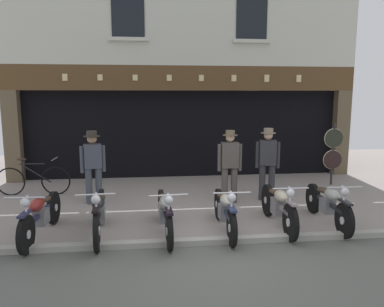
{
  "coord_description": "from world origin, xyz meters",
  "views": [
    {
      "loc": [
        -1.01,
        -5.68,
        2.46
      ],
      "look_at": [
        -0.08,
        2.57,
        1.14
      ],
      "focal_mm": 34.36,
      "sensor_mm": 36.0,
      "label": 1
    }
  ],
  "objects_px": {
    "motorcycle_center_left": "(165,212)",
    "motorcycle_right": "(328,203)",
    "motorcycle_far_left": "(40,214)",
    "shopkeeper_center": "(230,163)",
    "motorcycle_center_right": "(278,205)",
    "advert_board_near": "(140,115)",
    "motorcycle_center": "(225,210)",
    "motorcycle_left": "(99,212)",
    "salesman_left": "(93,163)",
    "leaning_bicycle": "(33,180)",
    "salesman_right": "(268,160)",
    "tyre_sign_pole": "(333,150)"
  },
  "relations": [
    {
      "from": "motorcycle_center_left",
      "to": "leaning_bicycle",
      "type": "relative_size",
      "value": 1.13
    },
    {
      "from": "motorcycle_left",
      "to": "motorcycle_center_left",
      "type": "distance_m",
      "value": 1.15
    },
    {
      "from": "motorcycle_far_left",
      "to": "salesman_right",
      "type": "xyz_separation_m",
      "value": [
        4.64,
        1.84,
        0.53
      ]
    },
    {
      "from": "leaning_bicycle",
      "to": "salesman_left",
      "type": "bearing_deg",
      "value": 61.78
    },
    {
      "from": "motorcycle_right",
      "to": "motorcycle_center_left",
      "type": "bearing_deg",
      "value": 5.43
    },
    {
      "from": "advert_board_near",
      "to": "leaning_bicycle",
      "type": "height_order",
      "value": "advert_board_near"
    },
    {
      "from": "motorcycle_right",
      "to": "tyre_sign_pole",
      "type": "bearing_deg",
      "value": -115.54
    },
    {
      "from": "tyre_sign_pole",
      "to": "shopkeeper_center",
      "type": "bearing_deg",
      "value": -156.37
    },
    {
      "from": "motorcycle_right",
      "to": "shopkeeper_center",
      "type": "distance_m",
      "value": 2.32
    },
    {
      "from": "salesman_left",
      "to": "salesman_right",
      "type": "relative_size",
      "value": 0.98
    },
    {
      "from": "motorcycle_center_right",
      "to": "tyre_sign_pole",
      "type": "xyz_separation_m",
      "value": [
        2.62,
        3.07,
        0.55
      ]
    },
    {
      "from": "motorcycle_center",
      "to": "motorcycle_left",
      "type": "bearing_deg",
      "value": 0.55
    },
    {
      "from": "salesman_left",
      "to": "motorcycle_center_right",
      "type": "bearing_deg",
      "value": 138.32
    },
    {
      "from": "motorcycle_far_left",
      "to": "motorcycle_center_right",
      "type": "xyz_separation_m",
      "value": [
        4.28,
        0.02,
        0.01
      ]
    },
    {
      "from": "salesman_right",
      "to": "advert_board_near",
      "type": "bearing_deg",
      "value": -31.11
    },
    {
      "from": "motorcycle_right",
      "to": "motorcycle_far_left",
      "type": "bearing_deg",
      "value": 3.34
    },
    {
      "from": "motorcycle_far_left",
      "to": "salesman_left",
      "type": "relative_size",
      "value": 1.21
    },
    {
      "from": "motorcycle_left",
      "to": "motorcycle_center",
      "type": "distance_m",
      "value": 2.23
    },
    {
      "from": "salesman_right",
      "to": "leaning_bicycle",
      "type": "distance_m",
      "value": 5.79
    },
    {
      "from": "motorcycle_center_left",
      "to": "motorcycle_center",
      "type": "bearing_deg",
      "value": 176.88
    },
    {
      "from": "motorcycle_far_left",
      "to": "shopkeeper_center",
      "type": "distance_m",
      "value": 4.1
    },
    {
      "from": "motorcycle_far_left",
      "to": "motorcycle_center",
      "type": "height_order",
      "value": "motorcycle_far_left"
    },
    {
      "from": "motorcycle_center",
      "to": "leaning_bicycle",
      "type": "bearing_deg",
      "value": -34.11
    },
    {
      "from": "motorcycle_center_right",
      "to": "motorcycle_center_left",
      "type": "bearing_deg",
      "value": 4.52
    },
    {
      "from": "salesman_left",
      "to": "advert_board_near",
      "type": "height_order",
      "value": "advert_board_near"
    },
    {
      "from": "motorcycle_center_left",
      "to": "motorcycle_center",
      "type": "relative_size",
      "value": 1.04
    },
    {
      "from": "motorcycle_far_left",
      "to": "motorcycle_center_right",
      "type": "distance_m",
      "value": 4.28
    },
    {
      "from": "motorcycle_center_left",
      "to": "motorcycle_left",
      "type": "bearing_deg",
      "value": -5.1
    },
    {
      "from": "motorcycle_far_left",
      "to": "shopkeeper_center",
      "type": "relative_size",
      "value": 1.2
    },
    {
      "from": "motorcycle_center_left",
      "to": "motorcycle_right",
      "type": "bearing_deg",
      "value": 179.35
    },
    {
      "from": "motorcycle_center_right",
      "to": "leaning_bicycle",
      "type": "xyz_separation_m",
      "value": [
        -5.29,
        2.91,
        -0.05
      ]
    },
    {
      "from": "motorcycle_center_right",
      "to": "advert_board_near",
      "type": "distance_m",
      "value": 5.58
    },
    {
      "from": "motorcycle_center",
      "to": "advert_board_near",
      "type": "xyz_separation_m",
      "value": [
        -1.62,
        4.79,
        1.47
      ]
    },
    {
      "from": "motorcycle_center",
      "to": "motorcycle_center_right",
      "type": "distance_m",
      "value": 1.05
    },
    {
      "from": "motorcycle_center",
      "to": "leaning_bicycle",
      "type": "relative_size",
      "value": 1.08
    },
    {
      "from": "motorcycle_center_left",
      "to": "motorcycle_center_right",
      "type": "bearing_deg",
      "value": 179.56
    },
    {
      "from": "motorcycle_far_left",
      "to": "motorcycle_center_left",
      "type": "height_order",
      "value": "motorcycle_far_left"
    },
    {
      "from": "motorcycle_center_right",
      "to": "leaning_bicycle",
      "type": "bearing_deg",
      "value": -27.3
    },
    {
      "from": "motorcycle_left",
      "to": "leaning_bicycle",
      "type": "height_order",
      "value": "leaning_bicycle"
    },
    {
      "from": "motorcycle_left",
      "to": "leaning_bicycle",
      "type": "xyz_separation_m",
      "value": [
        -2.02,
        2.99,
        -0.06
      ]
    },
    {
      "from": "motorcycle_left",
      "to": "leaning_bicycle",
      "type": "bearing_deg",
      "value": -59.84
    },
    {
      "from": "shopkeeper_center",
      "to": "motorcycle_far_left",
      "type": "bearing_deg",
      "value": 24.95
    },
    {
      "from": "motorcycle_center",
      "to": "leaning_bicycle",
      "type": "xyz_separation_m",
      "value": [
        -4.25,
        3.02,
        -0.04
      ]
    },
    {
      "from": "motorcycle_left",
      "to": "motorcycle_center_right",
      "type": "bearing_deg",
      "value": 177.47
    },
    {
      "from": "motorcycle_left",
      "to": "motorcycle_far_left",
      "type": "bearing_deg",
      "value": -7.02
    },
    {
      "from": "motorcycle_center_left",
      "to": "salesman_right",
      "type": "xyz_separation_m",
      "value": [
        2.48,
        1.93,
        0.53
      ]
    },
    {
      "from": "motorcycle_center_left",
      "to": "motorcycle_right",
      "type": "height_order",
      "value": "motorcycle_right"
    },
    {
      "from": "advert_board_near",
      "to": "motorcycle_center",
      "type": "bearing_deg",
      "value": -71.36
    },
    {
      "from": "motorcycle_right",
      "to": "advert_board_near",
      "type": "bearing_deg",
      "value": -49.19
    },
    {
      "from": "motorcycle_center_left",
      "to": "advert_board_near",
      "type": "xyz_separation_m",
      "value": [
        -0.53,
        4.79,
        1.47
      ]
    }
  ]
}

